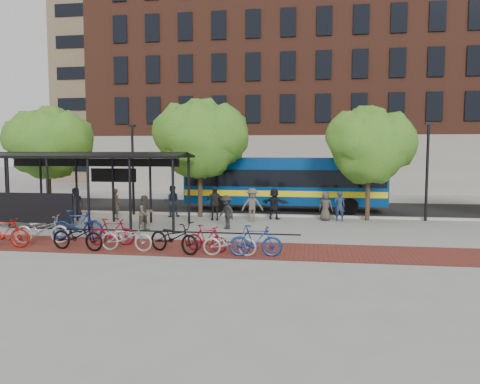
# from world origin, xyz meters

# --- Properties ---
(ground) EXTENTS (160.00, 160.00, 0.00)m
(ground) POSITION_xyz_m (0.00, 0.00, 0.00)
(ground) COLOR #9E9E99
(ground) RESTS_ON ground
(asphalt_street) EXTENTS (160.00, 8.00, 0.01)m
(asphalt_street) POSITION_xyz_m (0.00, 8.00, 0.01)
(asphalt_street) COLOR black
(asphalt_street) RESTS_ON ground
(curb) EXTENTS (160.00, 0.25, 0.12)m
(curb) POSITION_xyz_m (0.00, 4.00, 0.06)
(curb) COLOR #B7B7B2
(curb) RESTS_ON ground
(brick_strip) EXTENTS (24.00, 3.00, 0.01)m
(brick_strip) POSITION_xyz_m (-2.00, -5.00, 0.00)
(brick_strip) COLOR maroon
(brick_strip) RESTS_ON ground
(bike_rack_rail) EXTENTS (12.00, 0.05, 0.95)m
(bike_rack_rail) POSITION_xyz_m (-3.30, -4.10, 0.00)
(bike_rack_rail) COLOR black
(bike_rack_rail) RESTS_ON ground
(building_brick) EXTENTS (55.00, 14.00, 20.00)m
(building_brick) POSITION_xyz_m (10.00, 26.00, 10.00)
(building_brick) COLOR brown
(building_brick) RESTS_ON ground
(building_tower) EXTENTS (22.00, 22.00, 30.00)m
(building_tower) POSITION_xyz_m (-16.00, 40.00, 15.00)
(building_tower) COLOR #7A664C
(building_tower) RESTS_ON ground
(bus_shelter) EXTENTS (10.60, 3.07, 3.60)m
(bus_shelter) POSITION_xyz_m (-8.13, -0.48, 3.00)
(bus_shelter) COLOR black
(bus_shelter) RESTS_ON ground
(tree_a) EXTENTS (4.90, 4.00, 6.18)m
(tree_a) POSITION_xyz_m (-11.91, 3.35, 4.24)
(tree_a) COLOR #382619
(tree_a) RESTS_ON ground
(tree_b) EXTENTS (5.15, 4.20, 6.47)m
(tree_b) POSITION_xyz_m (-2.90, 3.35, 4.46)
(tree_b) COLOR #382619
(tree_b) RESTS_ON ground
(tree_c) EXTENTS (4.66, 3.80, 5.92)m
(tree_c) POSITION_xyz_m (6.09, 3.35, 4.05)
(tree_c) COLOR #382619
(tree_c) RESTS_ON ground
(lamp_post_left) EXTENTS (0.35, 0.20, 5.12)m
(lamp_post_left) POSITION_xyz_m (-7.00, 3.60, 2.75)
(lamp_post_left) COLOR black
(lamp_post_left) RESTS_ON ground
(lamp_post_right) EXTENTS (0.35, 0.20, 5.12)m
(lamp_post_right) POSITION_xyz_m (9.00, 3.60, 2.75)
(lamp_post_right) COLOR black
(lamp_post_right) RESTS_ON ground
(bus) EXTENTS (12.01, 2.97, 3.24)m
(bus) POSITION_xyz_m (1.45, 6.73, 1.86)
(bus) COLOR navy
(bus) RESTS_ON ground
(bike_1) EXTENTS (2.00, 0.79, 1.17)m
(bike_1) POSITION_xyz_m (-8.34, -5.98, 0.59)
(bike_1) COLOR maroon
(bike_1) RESTS_ON ground
(bike_2) EXTENTS (2.23, 1.15, 1.12)m
(bike_2) POSITION_xyz_m (-7.40, -5.01, 0.56)
(bike_2) COLOR #B0B0B3
(bike_2) RESTS_ON ground
(bike_3) EXTENTS (2.12, 1.07, 1.22)m
(bike_3) POSITION_xyz_m (-6.42, -4.03, 0.61)
(bike_3) COLOR navy
(bike_3) RESTS_ON ground
(bike_4) EXTENTS (2.18, 1.01, 1.10)m
(bike_4) POSITION_xyz_m (-5.40, -5.95, 0.55)
(bike_4) COLOR black
(bike_4) RESTS_ON ground
(bike_5) EXTENTS (1.81, 0.84, 1.05)m
(bike_5) POSITION_xyz_m (-4.53, -4.93, 0.52)
(bike_5) COLOR maroon
(bike_5) RESTS_ON ground
(bike_6) EXTENTS (1.97, 0.71, 1.03)m
(bike_6) POSITION_xyz_m (-3.57, -5.82, 0.51)
(bike_6) COLOR #ABABAD
(bike_6) RESTS_ON ground
(bike_8) EXTENTS (2.29, 1.56, 1.14)m
(bike_8) POSITION_xyz_m (-1.76, -5.88, 0.57)
(bike_8) COLOR black
(bike_8) RESTS_ON ground
(bike_9) EXTENTS (1.69, 0.87, 0.98)m
(bike_9) POSITION_xyz_m (-0.66, -5.52, 0.49)
(bike_9) COLOR maroon
(bike_9) RESTS_ON ground
(bike_10) EXTENTS (1.91, 0.76, 0.98)m
(bike_10) POSITION_xyz_m (0.28, -6.04, 0.49)
(bike_10) COLOR #A9A9AC
(bike_10) RESTS_ON ground
(bike_11) EXTENTS (1.87, 0.69, 1.10)m
(bike_11) POSITION_xyz_m (1.19, -6.01, 0.55)
(bike_11) COLOR navy
(bike_11) RESTS_ON ground
(pedestrian_0) EXTENTS (0.93, 0.75, 1.66)m
(pedestrian_0) POSITION_xyz_m (-9.64, 1.92, 0.83)
(pedestrian_0) COLOR black
(pedestrian_0) RESTS_ON ground
(pedestrian_1) EXTENTS (0.72, 0.66, 1.66)m
(pedestrian_1) POSITION_xyz_m (-7.23, 1.68, 0.83)
(pedestrian_1) COLOR #3A332E
(pedestrian_1) RESTS_ON ground
(pedestrian_2) EXTENTS (0.99, 0.85, 1.74)m
(pedestrian_2) POSITION_xyz_m (-4.55, 3.05, 0.87)
(pedestrian_2) COLOR #202D4B
(pedestrian_2) RESTS_ON ground
(pedestrian_3) EXTENTS (1.25, 0.91, 1.73)m
(pedestrian_3) POSITION_xyz_m (0.06, 1.99, 0.86)
(pedestrian_3) COLOR brown
(pedestrian_3) RESTS_ON ground
(pedestrian_4) EXTENTS (1.10, 0.58, 1.78)m
(pedestrian_4) POSITION_xyz_m (-1.97, 2.18, 0.89)
(pedestrian_4) COLOR black
(pedestrian_4) RESTS_ON ground
(pedestrian_5) EXTENTS (1.63, 0.99, 1.67)m
(pedestrian_5) POSITION_xyz_m (1.13, 2.97, 0.84)
(pedestrian_5) COLOR black
(pedestrian_5) RESTS_ON ground
(pedestrian_6) EXTENTS (0.86, 0.70, 1.52)m
(pedestrian_6) POSITION_xyz_m (3.82, 2.87, 0.76)
(pedestrian_6) COLOR #443A36
(pedestrian_6) RESTS_ON ground
(pedestrian_7) EXTENTS (0.58, 0.38, 1.57)m
(pedestrian_7) POSITION_xyz_m (4.53, 2.78, 0.79)
(pedestrian_7) COLOR #202D4B
(pedestrian_7) RESTS_ON ground
(pedestrian_8) EXTENTS (0.94, 0.99, 1.62)m
(pedestrian_8) POSITION_xyz_m (-4.42, -1.50, 0.81)
(pedestrian_8) COLOR #4E433A
(pedestrian_8) RESTS_ON ground
(pedestrian_9) EXTENTS (1.14, 1.14, 1.58)m
(pedestrian_9) POSITION_xyz_m (-0.83, -0.51, 0.79)
(pedestrian_9) COLOR black
(pedestrian_9) RESTS_ON ground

